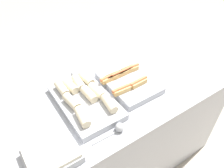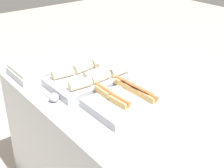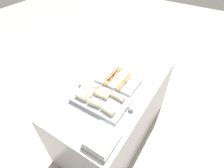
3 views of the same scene
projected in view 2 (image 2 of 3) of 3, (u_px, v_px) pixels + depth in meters
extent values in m
cube|color=#A8AAB2|center=(119.00, 159.00, 2.07)|extent=(1.66, 0.85, 0.90)
cube|color=#A8AAB2|center=(128.00, 102.00, 1.80)|extent=(0.33, 0.46, 0.05)
cube|color=tan|center=(135.00, 90.00, 1.84)|extent=(0.14, 0.05, 0.04)
cylinder|color=#CC6038|center=(135.00, 87.00, 1.83)|extent=(0.16, 0.03, 0.02)
cube|color=tan|center=(120.00, 102.00, 1.72)|extent=(0.14, 0.05, 0.04)
cylinder|color=#CC6038|center=(120.00, 98.00, 1.71)|extent=(0.16, 0.03, 0.02)
cube|color=tan|center=(104.00, 91.00, 1.82)|extent=(0.14, 0.05, 0.04)
cylinder|color=#CC6038|center=(104.00, 88.00, 1.81)|extent=(0.16, 0.03, 0.02)
cube|color=tan|center=(148.00, 96.00, 1.77)|extent=(0.14, 0.05, 0.04)
cylinder|color=#CC6038|center=(148.00, 93.00, 1.77)|extent=(0.16, 0.03, 0.02)
cube|color=tan|center=(125.00, 84.00, 1.91)|extent=(0.14, 0.06, 0.04)
cylinder|color=#CC6038|center=(125.00, 81.00, 1.90)|extent=(0.16, 0.04, 0.02)
cube|color=tan|center=(142.00, 93.00, 1.81)|extent=(0.14, 0.06, 0.04)
cylinder|color=#CC6038|center=(142.00, 90.00, 1.80)|extent=(0.16, 0.04, 0.02)
cube|color=tan|center=(130.00, 87.00, 1.88)|extent=(0.14, 0.04, 0.04)
cylinder|color=#CC6038|center=(131.00, 84.00, 1.87)|extent=(0.16, 0.02, 0.02)
cube|color=#A8AAB2|center=(91.00, 79.00, 2.06)|extent=(0.33, 0.56, 0.05)
cylinder|color=beige|center=(112.00, 68.00, 2.10)|extent=(0.07, 0.15, 0.06)
cylinder|color=beige|center=(94.00, 74.00, 2.01)|extent=(0.06, 0.14, 0.06)
cylinder|color=beige|center=(119.00, 71.00, 2.06)|extent=(0.07, 0.15, 0.06)
cylinder|color=beige|center=(99.00, 77.00, 1.97)|extent=(0.07, 0.15, 0.06)
cylinder|color=beige|center=(80.00, 84.00, 1.89)|extent=(0.07, 0.15, 0.06)
cylinder|color=beige|center=(63.00, 73.00, 2.02)|extent=(0.07, 0.15, 0.06)
cylinder|color=beige|center=(101.00, 62.00, 2.19)|extent=(0.06, 0.14, 0.06)
cylinder|color=beige|center=(83.00, 67.00, 2.11)|extent=(0.07, 0.15, 0.06)
cylinder|color=beige|center=(106.00, 65.00, 2.14)|extent=(0.07, 0.15, 0.06)
cube|color=#A8AAB2|center=(31.00, 72.00, 2.16)|extent=(0.28, 0.24, 0.05)
cube|color=silver|center=(30.00, 68.00, 2.14)|extent=(0.26, 0.22, 0.02)
cylinder|color=#B2B5BA|center=(47.00, 95.00, 1.92)|extent=(0.19, 0.01, 0.01)
sphere|color=#B2B5BA|center=(54.00, 97.00, 1.84)|extent=(0.06, 0.06, 0.06)
cylinder|color=#B2B5BA|center=(125.00, 69.00, 2.27)|extent=(0.20, 0.01, 0.01)
sphere|color=#B2B5BA|center=(134.00, 70.00, 2.18)|extent=(0.06, 0.06, 0.06)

